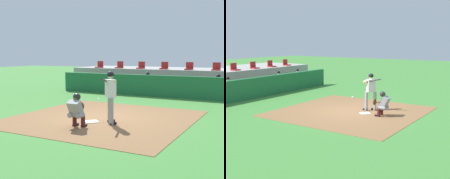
% 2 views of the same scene
% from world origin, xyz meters
% --- Properties ---
extents(ground_plane, '(80.00, 80.00, 0.00)m').
position_xyz_m(ground_plane, '(0.00, 0.00, 0.00)').
color(ground_plane, '#428438').
extents(dirt_infield, '(6.40, 6.40, 0.01)m').
position_xyz_m(dirt_infield, '(0.00, 0.00, 0.01)').
color(dirt_infield, olive).
rests_on(dirt_infield, ground).
extents(home_plate, '(0.62, 0.62, 0.02)m').
position_xyz_m(home_plate, '(0.00, -0.80, 0.02)').
color(home_plate, white).
rests_on(home_plate, dirt_infield).
extents(batter_at_plate, '(0.54, 0.91, 1.80)m').
position_xyz_m(batter_at_plate, '(0.69, -0.70, 1.04)').
color(batter_at_plate, '#99999E').
rests_on(batter_at_plate, ground).
extents(catcher_crouched, '(0.49, 1.85, 1.13)m').
position_xyz_m(catcher_crouched, '(-0.02, -1.66, 0.61)').
color(catcher_crouched, gray).
rests_on(catcher_crouched, ground).
extents(dugout_wall, '(13.00, 0.30, 1.20)m').
position_xyz_m(dugout_wall, '(0.00, 6.50, 0.60)').
color(dugout_wall, '#1E6638').
rests_on(dugout_wall, ground).
extents(dugout_bench, '(11.80, 0.44, 0.45)m').
position_xyz_m(dugout_bench, '(0.00, 7.50, 0.23)').
color(dugout_bench, olive).
rests_on(dugout_bench, ground).
extents(dugout_player_0, '(0.49, 0.70, 1.30)m').
position_xyz_m(dugout_player_0, '(-1.19, 7.34, 0.67)').
color(dugout_player_0, '#939399').
rests_on(dugout_player_0, ground).
extents(dugout_player_1, '(0.49, 0.70, 1.30)m').
position_xyz_m(dugout_player_1, '(2.88, 7.34, 0.67)').
color(dugout_player_1, '#939399').
rests_on(dugout_player_1, ground).
extents(dugout_player_2, '(0.49, 0.70, 1.30)m').
position_xyz_m(dugout_player_2, '(4.80, 7.34, 0.67)').
color(dugout_player_2, '#939399').
rests_on(dugout_player_2, ground).
extents(stadium_seat_4, '(0.46, 0.46, 0.48)m').
position_xyz_m(stadium_seat_4, '(0.81, 9.38, 1.53)').
color(stadium_seat_4, '#A51E1E').
rests_on(stadium_seat_4, stands_platform).
extents(stadium_seat_5, '(0.46, 0.46, 0.48)m').
position_xyz_m(stadium_seat_5, '(2.44, 9.38, 1.53)').
color(stadium_seat_5, '#A51E1E').
rests_on(stadium_seat_5, stands_platform).
extents(stadium_seat_6, '(0.46, 0.46, 0.48)m').
position_xyz_m(stadium_seat_6, '(4.06, 9.38, 1.53)').
color(stadium_seat_6, '#A51E1E').
rests_on(stadium_seat_6, stands_platform).
extents(stadium_seat_7, '(0.46, 0.46, 0.48)m').
position_xyz_m(stadium_seat_7, '(5.69, 9.38, 1.53)').
color(stadium_seat_7, '#A51E1E').
rests_on(stadium_seat_7, stands_platform).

